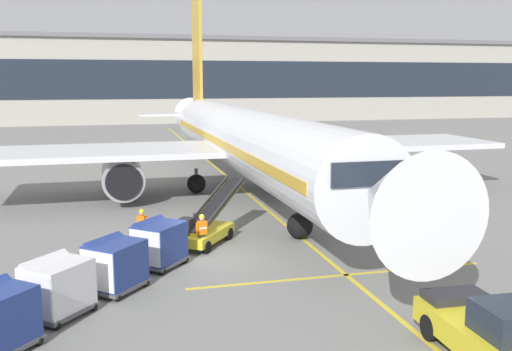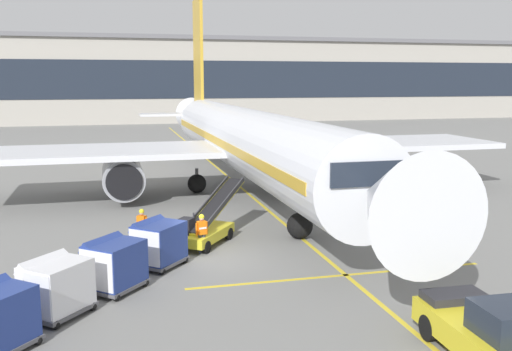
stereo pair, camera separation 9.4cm
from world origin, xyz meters
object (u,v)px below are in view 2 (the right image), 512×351
at_px(baggage_cart_second, 114,263).
at_px(safety_cone_engine_keepout, 126,196).
at_px(baggage_cart_lead, 158,242).
at_px(pushback_tug, 489,332).
at_px(ground_crew_by_carts, 142,225).
at_px(belt_loader, 206,226).
at_px(baggage_cart_third, 56,286).
at_px(parked_airplane, 244,140).
at_px(ground_crew_by_loader, 202,231).

bearing_deg(baggage_cart_second, safety_cone_engine_keepout, 87.09).
distance_m(baggage_cart_lead, safety_cone_engine_keepout, 13.10).
height_order(baggage_cart_lead, pushback_tug, baggage_cart_lead).
height_order(baggage_cart_lead, ground_crew_by_carts, baggage_cart_lead).
distance_m(belt_loader, safety_cone_engine_keepout, 10.74).
relative_size(baggage_cart_third, ground_crew_by_carts, 1.49).
relative_size(belt_loader, ground_crew_by_carts, 2.96).
xyz_separation_m(parked_airplane, pushback_tug, (1.27, -23.89, -2.74)).
height_order(baggage_cart_second, ground_crew_by_loader, baggage_cart_second).
relative_size(baggage_cart_lead, baggage_cart_second, 1.00).
bearing_deg(baggage_cart_second, baggage_cart_third, -134.41).
relative_size(baggage_cart_second, baggage_cart_third, 1.00).
relative_size(belt_loader, pushback_tug, 1.16).
bearing_deg(baggage_cart_second, baggage_cart_lead, 53.15).
bearing_deg(ground_crew_by_carts, pushback_tug, -57.07).
xyz_separation_m(parked_airplane, baggage_cart_second, (-8.43, -16.13, -2.56)).
relative_size(baggage_cart_third, safety_cone_engine_keepout, 3.97).
distance_m(parked_airplane, safety_cone_engine_keepout, 8.35).
height_order(baggage_cart_second, safety_cone_engine_keepout, baggage_cart_second).
relative_size(belt_loader, baggage_cart_lead, 1.99).
bearing_deg(belt_loader, baggage_cart_lead, -129.96).
bearing_deg(belt_loader, baggage_cart_second, -128.60).
height_order(baggage_cart_second, baggage_cart_third, same).
distance_m(baggage_cart_lead, ground_crew_by_carts, 3.00).
relative_size(belt_loader, baggage_cart_second, 1.99).
bearing_deg(belt_loader, pushback_tug, -66.71).
xyz_separation_m(baggage_cart_third, safety_cone_engine_keepout, (2.58, 17.21, -0.68)).
distance_m(pushback_tug, safety_cone_engine_keepout, 24.79).
bearing_deg(baggage_cart_third, parked_airplane, 60.34).
bearing_deg(baggage_cart_third, ground_crew_by_loader, 44.72).
xyz_separation_m(parked_airplane, baggage_cart_third, (-10.23, -17.97, -2.56)).
xyz_separation_m(baggage_cart_lead, safety_cone_engine_keepout, (-0.96, 13.05, -0.68)).
bearing_deg(baggage_cart_lead, pushback_tug, -51.71).
bearing_deg(baggage_cart_third, belt_loader, 49.78).
distance_m(parked_airplane, baggage_cart_third, 20.83).
distance_m(baggage_cart_third, ground_crew_by_carts, 7.74).
height_order(ground_crew_by_carts, safety_cone_engine_keepout, ground_crew_by_carts).
xyz_separation_m(ground_crew_by_carts, safety_cone_engine_keepout, (-0.47, 10.09, -0.68)).
bearing_deg(parked_airplane, safety_cone_engine_keepout, -174.33).
distance_m(baggage_cart_lead, ground_crew_by_loader, 2.36).
distance_m(belt_loader, ground_crew_by_loader, 1.62).
relative_size(parked_airplane, ground_crew_by_loader, 26.06).
height_order(baggage_cart_third, ground_crew_by_carts, baggage_cart_third).
bearing_deg(parked_airplane, pushback_tug, -86.96).
distance_m(baggage_cart_lead, pushback_tug, 12.85).
bearing_deg(baggage_cart_lead, belt_loader, 50.04).
height_order(ground_crew_by_loader, safety_cone_engine_keepout, ground_crew_by_loader).
distance_m(parked_airplane, baggage_cart_second, 18.38).
xyz_separation_m(baggage_cart_lead, ground_crew_by_loader, (1.97, 1.30, -0.00)).
relative_size(baggage_cart_second, ground_crew_by_carts, 1.49).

